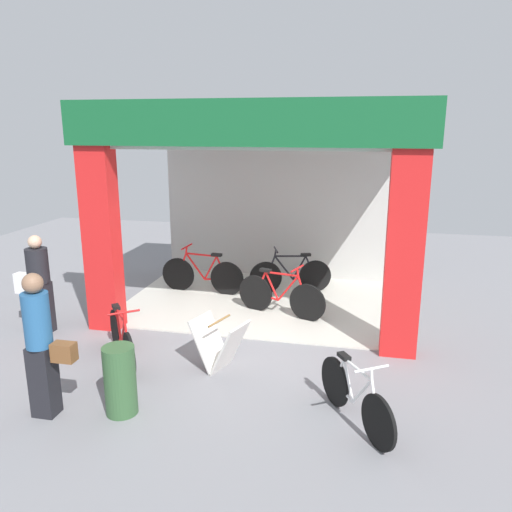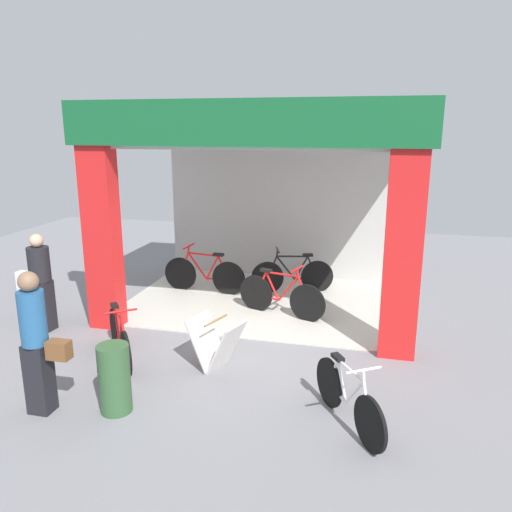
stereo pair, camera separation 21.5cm
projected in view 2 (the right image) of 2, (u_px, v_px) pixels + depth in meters
name	position (u px, v px, depth m)	size (l,w,h in m)	color
ground_plane	(242.00, 339.00, 8.12)	(18.56, 18.56, 0.00)	gray
shop_facade	(268.00, 201.00, 9.33)	(5.48, 3.95, 3.70)	beige
bicycle_inside_0	(281.00, 296.00, 9.02)	(1.65, 0.60, 0.95)	black
bicycle_inside_1	(204.00, 274.00, 10.29)	(1.76, 0.48, 0.97)	black
bicycle_inside_2	(293.00, 275.00, 10.28)	(1.61, 0.60, 0.93)	black
bicycle_parked_0	(348.00, 399.00, 5.70)	(0.87, 1.31, 0.85)	black
bicycle_parked_1	(120.00, 338.00, 7.31)	(1.02, 1.27, 0.88)	black
sandwich_board_sign	(216.00, 344.00, 7.05)	(0.85, 0.71, 0.74)	silver
pedestrian_0	(37.00, 342.00, 5.85)	(0.59, 0.30, 1.74)	black
pedestrian_1	(40.00, 281.00, 8.31)	(0.64, 0.38, 1.64)	black
trash_bin	(115.00, 379.00, 5.97)	(0.38, 0.38, 0.85)	#335933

